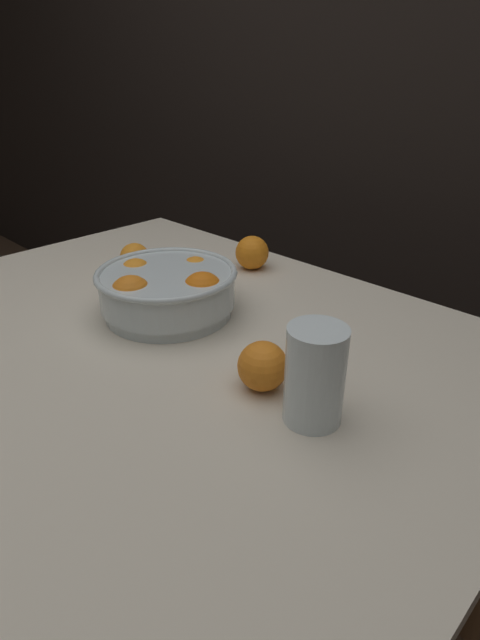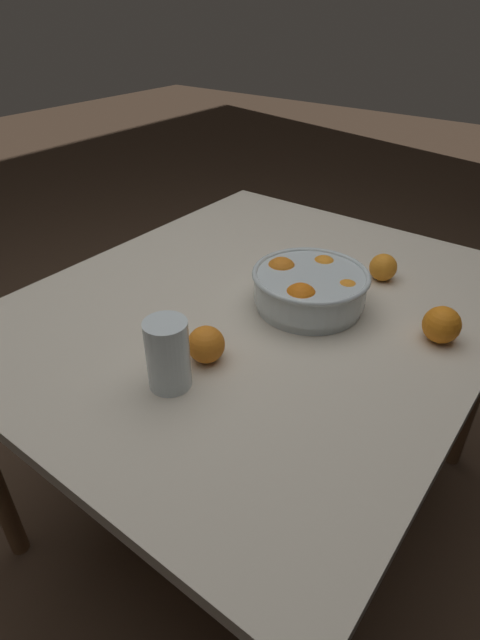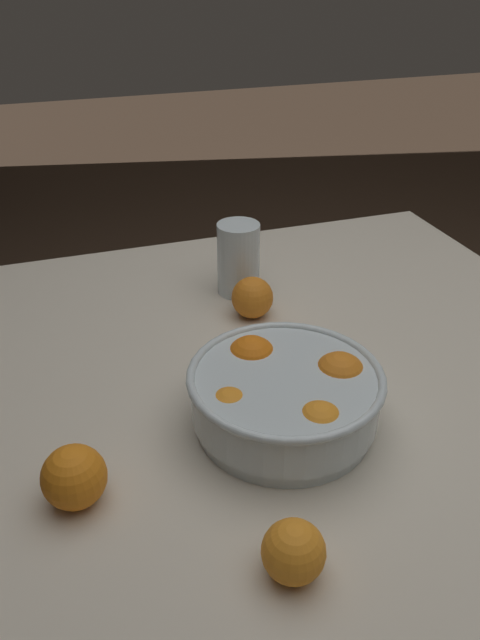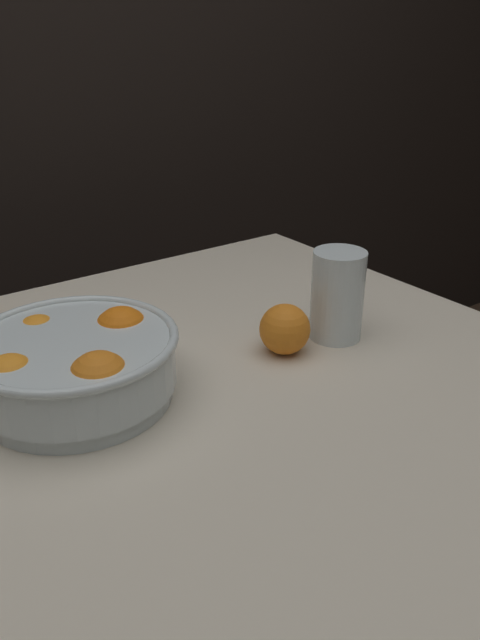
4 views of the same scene
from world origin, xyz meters
TOP-DOWN VIEW (x-y plane):
  - ground_plane at (0.00, 0.00)m, footprint 12.00×12.00m
  - dining_table at (0.00, 0.00)m, footprint 1.23×1.03m
  - fruit_bowl at (-0.05, 0.10)m, footprint 0.27×0.27m
  - juice_glass at (0.35, 0.04)m, footprint 0.08×0.08m
  - orange_loose_near_bowl at (-0.28, 0.19)m, footprint 0.07×0.07m
  - orange_loose_front at (0.25, 0.04)m, footprint 0.08×0.08m
  - orange_loose_aside at (-0.10, 0.39)m, footprint 0.08×0.08m

SIDE VIEW (x-z plane):
  - ground_plane at x=0.00m, z-range 0.00..0.00m
  - dining_table at x=0.00m, z-range 0.30..1.05m
  - orange_loose_near_bowl at x=-0.28m, z-range 0.75..0.82m
  - orange_loose_front at x=0.25m, z-range 0.75..0.82m
  - orange_loose_aside at x=-0.10m, z-range 0.75..0.83m
  - fruit_bowl at x=-0.05m, z-range 0.75..0.85m
  - juice_glass at x=0.35m, z-range 0.74..0.88m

